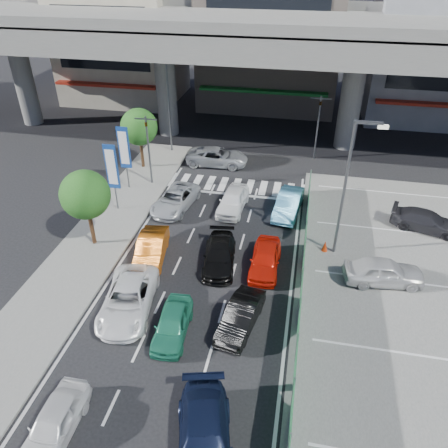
% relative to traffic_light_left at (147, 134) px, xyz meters
% --- Properties ---
extents(ground, '(120.00, 120.00, 0.00)m').
position_rel_traffic_light_left_xyz_m(ground, '(6.20, -12.00, -3.94)').
color(ground, black).
rests_on(ground, ground).
extents(parking_lot, '(12.00, 28.00, 0.06)m').
position_rel_traffic_light_left_xyz_m(parking_lot, '(17.20, -10.00, -3.91)').
color(parking_lot, '#61605E').
rests_on(parking_lot, ground).
extents(sidewalk_left, '(4.00, 30.00, 0.12)m').
position_rel_traffic_light_left_xyz_m(sidewalk_left, '(-0.80, -8.00, -3.88)').
color(sidewalk_left, '#61605E').
rests_on(sidewalk_left, ground).
extents(fence_run, '(0.16, 22.00, 1.80)m').
position_rel_traffic_light_left_xyz_m(fence_run, '(11.50, -11.00, -3.04)').
color(fence_run, '#205F36').
rests_on(fence_run, ground).
extents(expressway, '(64.00, 14.00, 10.75)m').
position_rel_traffic_light_left_xyz_m(expressway, '(6.20, 10.00, 4.83)').
color(expressway, slate).
rests_on(expressway, ground).
extents(building_west, '(12.00, 10.90, 13.00)m').
position_rel_traffic_light_left_xyz_m(building_west, '(-9.80, 19.97, 2.56)').
color(building_west, '#A9A088').
rests_on(building_west, ground).
extents(building_center, '(14.00, 10.90, 15.00)m').
position_rel_traffic_light_left_xyz_m(building_center, '(6.20, 20.97, 3.56)').
color(building_center, gray).
rests_on(building_center, ground).
extents(building_east, '(12.00, 10.90, 12.00)m').
position_rel_traffic_light_left_xyz_m(building_east, '(22.20, 19.97, 2.06)').
color(building_east, slate).
rests_on(building_east, ground).
extents(traffic_light_left, '(1.60, 1.24, 5.20)m').
position_rel_traffic_light_left_xyz_m(traffic_light_left, '(0.00, 0.00, 0.00)').
color(traffic_light_left, '#595B60').
rests_on(traffic_light_left, ground).
extents(traffic_light_right, '(1.60, 1.24, 5.20)m').
position_rel_traffic_light_left_xyz_m(traffic_light_right, '(11.70, 7.00, 0.00)').
color(traffic_light_right, '#595B60').
rests_on(traffic_light_right, ground).
extents(street_lamp_right, '(1.65, 0.22, 8.00)m').
position_rel_traffic_light_left_xyz_m(street_lamp_right, '(13.37, -6.00, 0.83)').
color(street_lamp_right, '#595B60').
rests_on(street_lamp_right, ground).
extents(street_lamp_left, '(1.65, 0.22, 8.00)m').
position_rel_traffic_light_left_xyz_m(street_lamp_left, '(-0.13, 6.00, 0.83)').
color(street_lamp_left, '#595B60').
rests_on(street_lamp_left, ground).
extents(signboard_near, '(0.80, 0.14, 4.70)m').
position_rel_traffic_light_left_xyz_m(signboard_near, '(-1.00, -4.01, -0.87)').
color(signboard_near, '#595B60').
rests_on(signboard_near, ground).
extents(signboard_far, '(0.80, 0.14, 4.70)m').
position_rel_traffic_light_left_xyz_m(signboard_far, '(-1.40, -1.01, -0.87)').
color(signboard_far, '#595B60').
rests_on(signboard_far, ground).
extents(tree_near, '(2.80, 2.80, 4.80)m').
position_rel_traffic_light_left_xyz_m(tree_near, '(-0.80, -8.00, -0.55)').
color(tree_near, '#382314').
rests_on(tree_near, ground).
extents(tree_far, '(2.80, 2.80, 4.80)m').
position_rel_traffic_light_left_xyz_m(tree_far, '(-1.60, 2.50, -0.55)').
color(tree_far, '#382314').
rests_on(tree_far, ground).
extents(van_white_back_left, '(1.51, 3.67, 1.24)m').
position_rel_traffic_light_left_xyz_m(van_white_back_left, '(3.09, -19.39, -3.31)').
color(van_white_back_left, white).
rests_on(van_white_back_left, ground).
extents(minivan_navy_back, '(3.05, 5.08, 1.38)m').
position_rel_traffic_light_left_xyz_m(minivan_navy_back, '(8.60, -18.97, -3.25)').
color(minivan_navy_back, black).
rests_on(minivan_navy_back, ground).
extents(sedan_white_mid_left, '(2.99, 5.25, 1.38)m').
position_rel_traffic_light_left_xyz_m(sedan_white_mid_left, '(3.30, -12.78, -3.25)').
color(sedan_white_mid_left, white).
rests_on(sedan_white_mid_left, ground).
extents(taxi_teal_mid, '(1.67, 3.68, 1.22)m').
position_rel_traffic_light_left_xyz_m(taxi_teal_mid, '(5.86, -13.84, -3.32)').
color(taxi_teal_mid, '#268665').
rests_on(taxi_teal_mid, ground).
extents(hatch_black_mid_right, '(1.97, 3.94, 1.24)m').
position_rel_traffic_light_left_xyz_m(hatch_black_mid_right, '(8.84, -12.77, -3.32)').
color(hatch_black_mid_right, black).
rests_on(hatch_black_mid_right, ground).
extents(taxi_orange_left, '(2.10, 4.36, 1.38)m').
position_rel_traffic_light_left_xyz_m(taxi_orange_left, '(3.05, -8.73, -3.25)').
color(taxi_orange_left, '#CB5D10').
rests_on(taxi_orange_left, ground).
extents(sedan_black_mid, '(2.24, 4.39, 1.22)m').
position_rel_traffic_light_left_xyz_m(sedan_black_mid, '(6.90, -8.35, -3.33)').
color(sedan_black_mid, black).
rests_on(sedan_black_mid, ground).
extents(taxi_orange_right, '(1.57, 3.89, 1.32)m').
position_rel_traffic_light_left_xyz_m(taxi_orange_right, '(9.44, -8.27, -3.27)').
color(taxi_orange_right, red).
rests_on(taxi_orange_right, ground).
extents(wagon_silver_front_left, '(2.72, 4.78, 1.26)m').
position_rel_traffic_light_left_xyz_m(wagon_silver_front_left, '(2.73, -2.96, -3.31)').
color(wagon_silver_front_left, '#B0B4B9').
rests_on(wagon_silver_front_left, ground).
extents(sedan_white_front_mid, '(1.87, 4.14, 1.38)m').
position_rel_traffic_light_left_xyz_m(sedan_white_front_mid, '(6.56, -2.39, -3.25)').
color(sedan_white_front_mid, white).
rests_on(sedan_white_front_mid, ground).
extents(kei_truck_front_right, '(1.93, 4.33, 1.38)m').
position_rel_traffic_light_left_xyz_m(kei_truck_front_right, '(10.24, -2.11, -3.25)').
color(kei_truck_front_right, '#4990B9').
rests_on(kei_truck_front_right, ground).
extents(crossing_wagon_silver, '(4.99, 2.44, 1.36)m').
position_rel_traffic_light_left_xyz_m(crossing_wagon_silver, '(4.05, 4.22, -3.25)').
color(crossing_wagon_silver, '#B5B7BD').
rests_on(crossing_wagon_silver, ground).
extents(parked_sedan_white, '(4.30, 2.17, 1.41)m').
position_rel_traffic_light_left_xyz_m(parked_sedan_white, '(15.66, -8.24, -3.17)').
color(parked_sedan_white, silver).
rests_on(parked_sedan_white, parking_lot).
extents(parked_sedan_dgrey, '(4.52, 2.75, 1.22)m').
position_rel_traffic_light_left_xyz_m(parked_sedan_dgrey, '(18.79, -2.50, -3.26)').
color(parked_sedan_dgrey, '#29282D').
rests_on(parked_sedan_dgrey, parking_lot).
extents(traffic_cone, '(0.36, 0.36, 0.67)m').
position_rel_traffic_light_left_xyz_m(traffic_cone, '(12.67, -6.01, -3.54)').
color(traffic_cone, red).
rests_on(traffic_cone, parking_lot).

